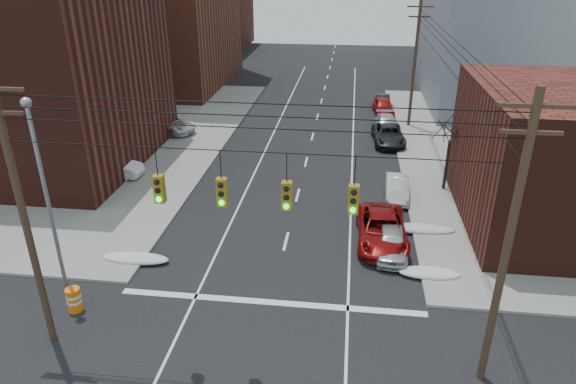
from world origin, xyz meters
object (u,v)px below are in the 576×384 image
(parked_car_b, at_px, (397,188))
(lot_car_b, at_px, (167,124))
(lot_car_a, at_px, (111,166))
(lot_car_c, at_px, (68,139))
(parked_car_f, at_px, (383,102))
(lot_car_d, at_px, (118,127))
(construction_barrel, at_px, (74,299))
(parked_car_c, at_px, (388,135))
(red_pickup, at_px, (382,229))
(parked_car_e, at_px, (383,106))
(parked_car_d, at_px, (387,124))
(parked_car_a, at_px, (392,242))

(parked_car_b, xyz_separation_m, lot_car_b, (-19.14, 10.80, 0.24))
(lot_car_a, xyz_separation_m, lot_car_c, (-5.96, 5.13, -0.01))
(parked_car_f, distance_m, lot_car_b, 22.00)
(parked_car_b, xyz_separation_m, parked_car_f, (0.00, 21.63, -0.02))
(lot_car_d, distance_m, construction_barrel, 24.41)
(parked_car_f, distance_m, lot_car_c, 30.11)
(parked_car_c, relative_size, lot_car_b, 0.97)
(parked_car_f, height_order, lot_car_d, lot_car_d)
(red_pickup, height_order, parked_car_f, red_pickup)
(lot_car_a, bearing_deg, lot_car_d, 24.97)
(parked_car_e, bearing_deg, lot_car_c, -157.84)
(lot_car_a, height_order, lot_car_c, lot_car_a)
(lot_car_b, height_order, lot_car_c, lot_car_b)
(parked_car_c, xyz_separation_m, parked_car_d, (0.00, 3.14, -0.05))
(lot_car_b, xyz_separation_m, lot_car_d, (-3.85, -1.38, -0.01))
(parked_car_b, distance_m, lot_car_d, 24.85)
(lot_car_c, xyz_separation_m, construction_barrel, (10.76, -19.49, -0.29))
(parked_car_a, xyz_separation_m, parked_car_b, (0.74, 7.06, -0.03))
(parked_car_c, distance_m, parked_car_e, 8.69)
(parked_car_a, relative_size, parked_car_e, 0.89)
(lot_car_c, distance_m, construction_barrel, 22.27)
(parked_car_e, distance_m, lot_car_c, 28.91)
(parked_car_d, distance_m, lot_car_a, 23.59)
(parked_car_a, distance_m, lot_car_c, 28.09)
(lot_car_d, bearing_deg, construction_barrel, 176.62)
(parked_car_f, xyz_separation_m, lot_car_c, (-25.66, -15.74, 0.24))
(parked_car_d, distance_m, parked_car_e, 5.56)
(parked_car_b, distance_m, parked_car_c, 10.60)
(lot_car_a, distance_m, lot_car_c, 7.87)
(parked_car_b, height_order, lot_car_d, lot_car_d)
(parked_car_e, xyz_separation_m, parked_car_f, (0.04, 2.34, -0.13))
(parked_car_d, xyz_separation_m, lot_car_a, (-19.70, -12.98, 0.20))
(lot_car_b, relative_size, lot_car_c, 1.08)
(parked_car_b, height_order, parked_car_d, parked_car_d)
(parked_car_b, bearing_deg, parked_car_e, 92.48)
(parked_car_e, bearing_deg, construction_barrel, -119.76)
(red_pickup, height_order, parked_car_e, red_pickup)
(construction_barrel, bearing_deg, lot_car_c, 118.91)
(parked_car_b, bearing_deg, parked_car_f, 92.35)
(parked_car_c, xyz_separation_m, lot_car_b, (-19.14, 0.20, 0.17))
(lot_car_d, bearing_deg, lot_car_c, 120.19)
(parked_car_d, relative_size, lot_car_b, 0.88)
(parked_car_e, relative_size, lot_car_a, 1.01)
(parked_car_c, height_order, lot_car_d, lot_car_d)
(parked_car_a, xyz_separation_m, parked_car_d, (0.74, 20.80, -0.00))
(parked_car_e, distance_m, construction_barrel, 36.09)
(parked_car_a, xyz_separation_m, construction_barrel, (-14.16, -6.54, -0.11))
(parked_car_e, height_order, lot_car_c, lot_car_c)
(parked_car_d, xyz_separation_m, construction_barrel, (-14.90, -27.34, -0.11))
(parked_car_a, relative_size, lot_car_d, 0.93)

